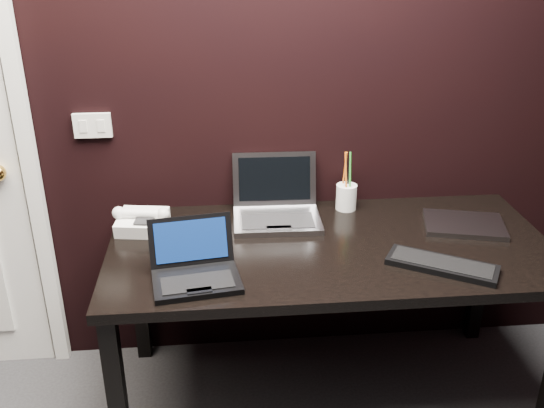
{
  "coord_description": "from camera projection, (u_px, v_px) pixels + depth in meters",
  "views": [
    {
      "loc": [
        -0.12,
        -0.63,
        1.84
      ],
      "look_at": [
        0.07,
        1.35,
        0.94
      ],
      "focal_mm": 40.0,
      "sensor_mm": 36.0,
      "label": 1
    }
  ],
  "objects": [
    {
      "name": "wall_back",
      "position": [
        245.0,
        77.0,
        2.43
      ],
      "size": [
        4.0,
        0.0,
        4.0
      ],
      "primitive_type": "plane",
      "rotation": [
        1.57,
        0.0,
        0.0
      ],
      "color": "black",
      "rests_on": "ground"
    },
    {
      "name": "desk",
      "position": [
        330.0,
        261.0,
        2.36
      ],
      "size": [
        1.7,
        0.8,
        0.74
      ],
      "color": "black",
      "rests_on": "ground"
    },
    {
      "name": "pen_cup",
      "position": [
        346.0,
        196.0,
        2.59
      ],
      "size": [
        0.11,
        0.11,
        0.26
      ],
      "color": "white",
      "rests_on": "desk"
    },
    {
      "name": "wall_switch",
      "position": [
        92.0,
        125.0,
        2.44
      ],
      "size": [
        0.15,
        0.02,
        0.1
      ],
      "color": "silver",
      "rests_on": "wall_back"
    },
    {
      "name": "mobile_phone",
      "position": [
        157.0,
        243.0,
        2.26
      ],
      "size": [
        0.05,
        0.05,
        0.09
      ],
      "color": "black",
      "rests_on": "desk"
    },
    {
      "name": "desk_phone",
      "position": [
        142.0,
        221.0,
        2.41
      ],
      "size": [
        0.24,
        0.2,
        0.11
      ],
      "color": "white",
      "rests_on": "desk"
    },
    {
      "name": "closed_laptop",
      "position": [
        464.0,
        225.0,
        2.45
      ],
      "size": [
        0.36,
        0.29,
        0.02
      ],
      "color": "gray",
      "rests_on": "desk"
    },
    {
      "name": "ext_keyboard",
      "position": [
        442.0,
        265.0,
        2.16
      ],
      "size": [
        0.4,
        0.31,
        0.02
      ],
      "color": "black",
      "rests_on": "desk"
    },
    {
      "name": "netbook",
      "position": [
        195.0,
        269.0,
        2.08
      ],
      "size": [
        0.33,
        0.3,
        0.19
      ],
      "color": "black",
      "rests_on": "desk"
    },
    {
      "name": "silver_laptop",
      "position": [
        276.0,
        209.0,
        2.51
      ],
      "size": [
        0.36,
        0.33,
        0.24
      ],
      "color": "#A2A2A7",
      "rests_on": "desk"
    }
  ]
}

